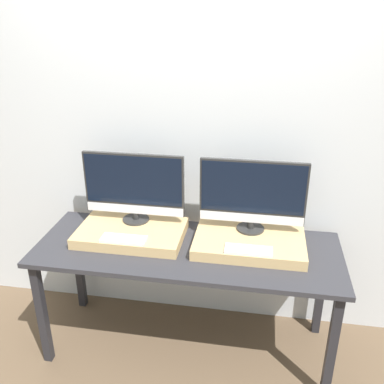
{
  "coord_description": "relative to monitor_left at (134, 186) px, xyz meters",
  "views": [
    {
      "loc": [
        0.4,
        -1.85,
        2.1
      ],
      "look_at": [
        0.0,
        0.51,
        1.05
      ],
      "focal_mm": 40.0,
      "sensor_mm": 36.0,
      "label": 1
    }
  ],
  "objects": [
    {
      "name": "monitor_right",
      "position": [
        0.73,
        0.0,
        0.0
      ],
      "size": [
        0.64,
        0.17,
        0.45
      ],
      "color": "#282828",
      "rests_on": "wooden_riser_right"
    },
    {
      "name": "ground_plane",
      "position": [
        0.37,
        -0.5,
        -1.06
      ],
      "size": [
        12.0,
        12.0,
        0.0
      ],
      "primitive_type": "plane",
      "color": "brown"
    },
    {
      "name": "wall_back",
      "position": [
        0.37,
        0.24,
        0.24
      ],
      "size": [
        8.0,
        0.04,
        2.6
      ],
      "color": "silver",
      "rests_on": "ground_plane"
    },
    {
      "name": "monitor_left",
      "position": [
        0.0,
        0.0,
        0.0
      ],
      "size": [
        0.64,
        0.17,
        0.45
      ],
      "color": "#282828",
      "rests_on": "wooden_riser_left"
    },
    {
      "name": "workbench",
      "position": [
        0.37,
        -0.17,
        -0.38
      ],
      "size": [
        1.83,
        0.67,
        0.75
      ],
      "color": "#2D2D33",
      "rests_on": "ground_plane"
    },
    {
      "name": "wooden_riser_left",
      "position": [
        0.0,
        -0.11,
        -0.27
      ],
      "size": [
        0.66,
        0.41,
        0.07
      ],
      "color": "tan",
      "rests_on": "workbench"
    },
    {
      "name": "keyboard_left",
      "position": [
        -0.0,
        -0.25,
        -0.23
      ],
      "size": [
        0.27,
        0.1,
        0.01
      ],
      "color": "silver",
      "rests_on": "wooden_riser_left"
    },
    {
      "name": "wooden_riser_right",
      "position": [
        0.73,
        -0.11,
        -0.27
      ],
      "size": [
        0.66,
        0.41,
        0.07
      ],
      "color": "tan",
      "rests_on": "workbench"
    },
    {
      "name": "keyboard_right",
      "position": [
        0.73,
        -0.25,
        -0.23
      ],
      "size": [
        0.27,
        0.1,
        0.01
      ],
      "color": "silver",
      "rests_on": "wooden_riser_right"
    }
  ]
}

